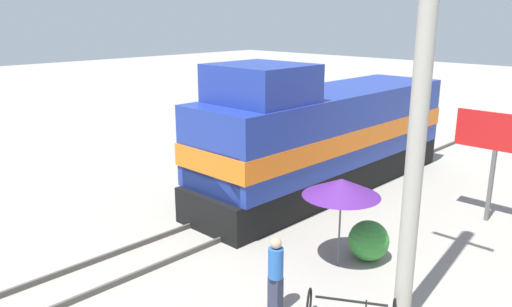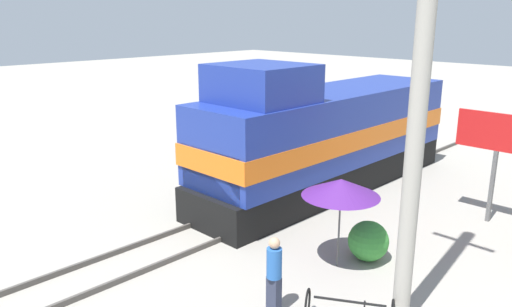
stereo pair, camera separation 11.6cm
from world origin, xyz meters
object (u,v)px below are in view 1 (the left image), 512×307
Objects in this scene: vendor_umbrella at (341,187)px; billboard_sign at (497,139)px; locomotive at (322,137)px; utility_pole at (425,42)px; person_bystander at (276,272)px.

billboard_sign is (1.67, 5.89, 0.53)m from vendor_umbrella.
utility_pole is (6.46, -5.65, 3.85)m from locomotive.
billboard_sign is at bearing 80.75° from person_bystander.
billboard_sign is 8.93m from person_bystander.
locomotive is at bearing 120.38° from person_bystander.
person_bystander is (0.26, -2.76, -1.20)m from vendor_umbrella.
vendor_umbrella is at bearing -105.79° from billboard_sign.
billboard_sign is 1.95× the size of person_bystander.
locomotive is 5.07× the size of vendor_umbrella.
person_bystander is at bearing -99.25° from billboard_sign.
vendor_umbrella is (-2.44, 1.11, -3.73)m from utility_pole.
person_bystander is (4.28, -7.30, -1.08)m from locomotive.
billboard_sign reaches higher than vendor_umbrella.
utility_pole reaches higher than person_bystander.
person_bystander is at bearing -84.67° from vendor_umbrella.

